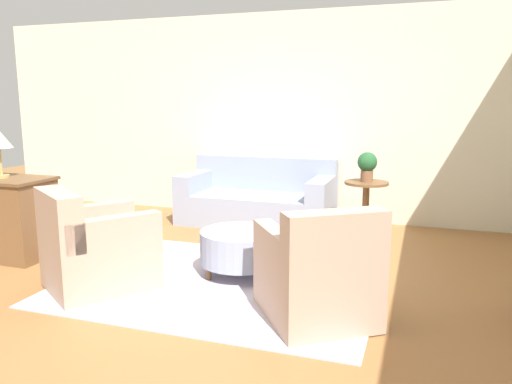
# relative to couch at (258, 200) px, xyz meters

# --- Properties ---
(ground_plane) EXTENTS (16.00, 16.00, 0.00)m
(ground_plane) POSITION_rel_couch_xyz_m (0.41, -2.27, -0.31)
(ground_plane) COLOR #996638
(wall_back) EXTENTS (9.48, 0.12, 2.80)m
(wall_back) POSITION_rel_couch_xyz_m (0.41, 0.53, 1.09)
(wall_back) COLOR beige
(wall_back) RESTS_ON ground_plane
(rug) EXTENTS (2.76, 2.11, 0.01)m
(rug) POSITION_rel_couch_xyz_m (0.41, -2.27, -0.30)
(rug) COLOR #BCB2C1
(rug) RESTS_ON ground_plane
(couch) EXTENTS (2.00, 0.95, 0.86)m
(couch) POSITION_rel_couch_xyz_m (0.00, 0.00, 0.00)
(couch) COLOR #8E99B2
(couch) RESTS_ON ground_plane
(armchair_left) EXTENTS (1.08, 1.12, 0.88)m
(armchair_left) POSITION_rel_couch_xyz_m (-0.57, -2.74, 0.04)
(armchair_left) COLOR tan
(armchair_left) RESTS_ON rug
(armchair_right) EXTENTS (1.08, 1.12, 0.88)m
(armchair_right) POSITION_rel_couch_xyz_m (1.39, -2.74, 0.04)
(armchair_right) COLOR tan
(armchair_right) RESTS_ON rug
(ottoman_table) EXTENTS (0.77, 0.77, 0.42)m
(ottoman_table) POSITION_rel_couch_xyz_m (0.51, -2.01, -0.03)
(ottoman_table) COLOR #8E99B2
(ottoman_table) RESTS_ON rug
(side_table) EXTENTS (0.52, 0.52, 0.67)m
(side_table) POSITION_rel_couch_xyz_m (1.45, -0.25, 0.15)
(side_table) COLOR brown
(side_table) RESTS_ON ground_plane
(dresser) EXTENTS (0.98, 0.59, 0.84)m
(dresser) POSITION_rel_couch_xyz_m (-2.02, -2.26, 0.13)
(dresser) COLOR brown
(dresser) RESTS_ON ground_plane
(potted_plant_on_side_table) EXTENTS (0.23, 0.23, 0.35)m
(potted_plant_on_side_table) POSITION_rel_couch_xyz_m (1.45, -0.25, 0.57)
(potted_plant_on_side_table) COLOR brown
(potted_plant_on_side_table) RESTS_ON side_table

